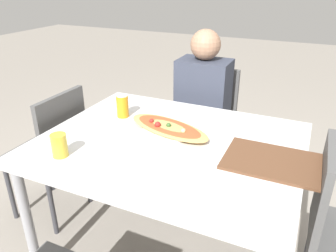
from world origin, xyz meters
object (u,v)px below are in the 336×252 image
object	(u,v)px
dining_table	(170,152)
drink_glass	(59,145)
person_seated	(202,101)
chair_side_left	(52,149)
chair_far_seated	(206,120)
soda_can	(123,106)
pizza_main	(168,128)

from	to	relation	value
dining_table	drink_glass	xyz separation A→B (m)	(-0.38, -0.34, 0.12)
person_seated	chair_side_left	bearing A→B (deg)	43.41
dining_table	person_seated	world-z (taller)	person_seated
chair_far_seated	person_seated	bearing A→B (deg)	90.00
chair_far_seated	soda_can	distance (m)	0.79
dining_table	drink_glass	distance (m)	0.52
chair_side_left	person_seated	bearing A→B (deg)	-46.59
chair_side_left	dining_table	bearing A→B (deg)	-91.52
dining_table	drink_glass	size ratio (longest dim) A/B	11.76
soda_can	drink_glass	bearing A→B (deg)	-92.21
chair_far_seated	pizza_main	world-z (taller)	chair_far_seated
person_seated	dining_table	bearing A→B (deg)	96.50
drink_glass	chair_far_seated	bearing A→B (deg)	75.58
chair_far_seated	pizza_main	size ratio (longest dim) A/B	1.67
chair_side_left	drink_glass	size ratio (longest dim) A/B	8.16
chair_far_seated	chair_side_left	world-z (taller)	same
dining_table	chair_far_seated	world-z (taller)	chair_far_seated
chair_far_seated	chair_side_left	size ratio (longest dim) A/B	1.00
person_seated	drink_glass	world-z (taller)	person_seated
dining_table	pizza_main	xyz separation A→B (m)	(-0.05, 0.08, 0.09)
dining_table	chair_side_left	world-z (taller)	chair_side_left
person_seated	drink_glass	bearing A→B (deg)	74.10
soda_can	drink_glass	distance (m)	0.49
dining_table	person_seated	xyz separation A→B (m)	(-0.08, 0.71, 0.01)
chair_side_left	chair_far_seated	bearing A→B (deg)	-42.24
person_seated	soda_can	size ratio (longest dim) A/B	9.19
person_seated	pizza_main	world-z (taller)	person_seated
chair_side_left	soda_can	world-z (taller)	soda_can
chair_far_seated	drink_glass	size ratio (longest dim) A/B	8.16
chair_side_left	pizza_main	size ratio (longest dim) A/B	1.67
chair_side_left	person_seated	xyz separation A→B (m)	(0.73, 0.69, 0.19)
person_seated	soda_can	bearing A→B (deg)	63.35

